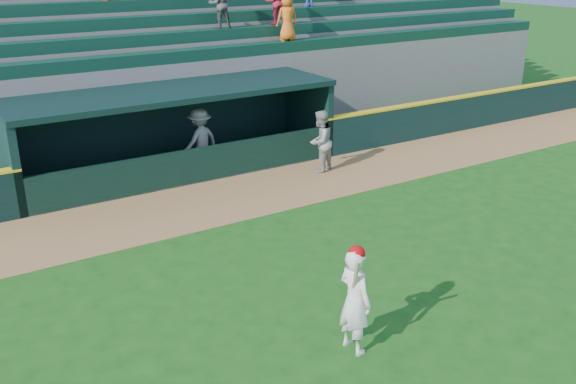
# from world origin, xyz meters

# --- Properties ---
(ground) EXTENTS (120.00, 120.00, 0.00)m
(ground) POSITION_xyz_m (0.00, 0.00, 0.00)
(ground) COLOR #184C13
(ground) RESTS_ON ground
(warning_track) EXTENTS (40.00, 3.00, 0.01)m
(warning_track) POSITION_xyz_m (0.00, 4.90, 0.01)
(warning_track) COLOR olive
(warning_track) RESTS_ON ground
(field_wall_right) EXTENTS (15.50, 0.30, 1.20)m
(field_wall_right) POSITION_xyz_m (12.25, 6.55, 0.60)
(field_wall_right) COLOR black
(field_wall_right) RESTS_ON ground
(wall_stripe_right) EXTENTS (15.50, 0.32, 0.06)m
(wall_stripe_right) POSITION_xyz_m (12.25, 6.55, 1.23)
(wall_stripe_right) COLOR yellow
(wall_stripe_right) RESTS_ON field_wall_right
(dugout_player_front) EXTENTS (1.09, 0.99, 1.83)m
(dugout_player_front) POSITION_xyz_m (3.55, 5.46, 0.92)
(dugout_player_front) COLOR #A3A39E
(dugout_player_front) RESTS_ON ground
(dugout_player_inside) EXTENTS (1.36, 1.04, 1.86)m
(dugout_player_inside) POSITION_xyz_m (0.63, 7.43, 0.93)
(dugout_player_inside) COLOR #A5A6A1
(dugout_player_inside) RESTS_ON ground
(dugout) EXTENTS (9.40, 2.80, 2.46)m
(dugout) POSITION_xyz_m (0.00, 8.00, 1.36)
(dugout) COLOR slate
(dugout) RESTS_ON ground
(stands) EXTENTS (34.50, 6.32, 7.57)m
(stands) POSITION_xyz_m (0.03, 12.57, 2.40)
(stands) COLOR slate
(stands) RESTS_ON ground
(batter_at_plate) EXTENTS (0.58, 0.79, 1.90)m
(batter_at_plate) POSITION_xyz_m (-1.16, -2.24, 0.94)
(batter_at_plate) COLOR white
(batter_at_plate) RESTS_ON ground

